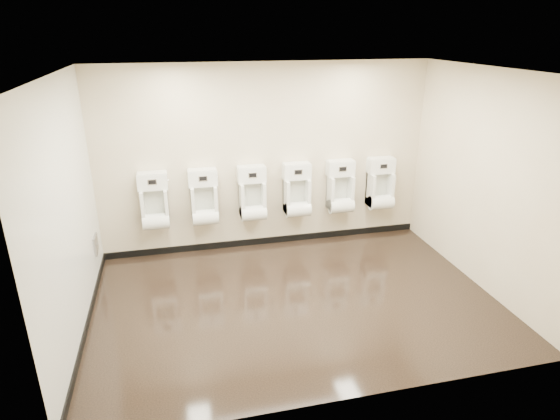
# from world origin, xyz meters

# --- Properties ---
(ground) EXTENTS (5.00, 3.50, 0.00)m
(ground) POSITION_xyz_m (0.00, 0.00, 0.00)
(ground) COLOR black
(ground) RESTS_ON ground
(ceiling) EXTENTS (5.00, 3.50, 0.00)m
(ceiling) POSITION_xyz_m (0.00, 0.00, 2.80)
(ceiling) COLOR white
(back_wall) EXTENTS (5.00, 0.02, 2.80)m
(back_wall) POSITION_xyz_m (0.00, 1.75, 1.40)
(back_wall) COLOR beige
(back_wall) RESTS_ON ground
(front_wall) EXTENTS (5.00, 0.02, 2.80)m
(front_wall) POSITION_xyz_m (0.00, -1.75, 1.40)
(front_wall) COLOR beige
(front_wall) RESTS_ON ground
(left_wall) EXTENTS (0.02, 3.50, 2.80)m
(left_wall) POSITION_xyz_m (-2.50, 0.00, 1.40)
(left_wall) COLOR beige
(left_wall) RESTS_ON ground
(right_wall) EXTENTS (0.02, 3.50, 2.80)m
(right_wall) POSITION_xyz_m (2.50, 0.00, 1.40)
(right_wall) COLOR beige
(right_wall) RESTS_ON ground
(tile_overlay_left) EXTENTS (0.01, 3.50, 2.80)m
(tile_overlay_left) POSITION_xyz_m (-2.50, 0.00, 1.40)
(tile_overlay_left) COLOR white
(tile_overlay_left) RESTS_ON ground
(skirting_back) EXTENTS (5.00, 0.02, 0.10)m
(skirting_back) POSITION_xyz_m (0.00, 1.74, 0.05)
(skirting_back) COLOR black
(skirting_back) RESTS_ON ground
(skirting_left) EXTENTS (0.02, 3.50, 0.10)m
(skirting_left) POSITION_xyz_m (-2.49, 0.00, 0.05)
(skirting_left) COLOR black
(skirting_left) RESTS_ON ground
(access_panel) EXTENTS (0.04, 0.25, 0.25)m
(access_panel) POSITION_xyz_m (-2.48, 1.20, 0.50)
(access_panel) COLOR #9E9EA3
(access_panel) RESTS_ON left_wall
(urinal_0) EXTENTS (0.43, 0.32, 0.81)m
(urinal_0) POSITION_xyz_m (-1.68, 1.61, 0.85)
(urinal_0) COLOR silver
(urinal_0) RESTS_ON back_wall
(urinal_1) EXTENTS (0.43, 0.32, 0.81)m
(urinal_1) POSITION_xyz_m (-0.97, 1.61, 0.85)
(urinal_1) COLOR silver
(urinal_1) RESTS_ON back_wall
(urinal_2) EXTENTS (0.43, 0.32, 0.81)m
(urinal_2) POSITION_xyz_m (-0.25, 1.61, 0.85)
(urinal_2) COLOR silver
(urinal_2) RESTS_ON back_wall
(urinal_3) EXTENTS (0.43, 0.32, 0.81)m
(urinal_3) POSITION_xyz_m (0.44, 1.61, 0.85)
(urinal_3) COLOR silver
(urinal_3) RESTS_ON back_wall
(urinal_4) EXTENTS (0.43, 0.32, 0.81)m
(urinal_4) POSITION_xyz_m (1.15, 1.61, 0.85)
(urinal_4) COLOR silver
(urinal_4) RESTS_ON back_wall
(urinal_5) EXTENTS (0.43, 0.32, 0.81)m
(urinal_5) POSITION_xyz_m (1.83, 1.61, 0.85)
(urinal_5) COLOR silver
(urinal_5) RESTS_ON back_wall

